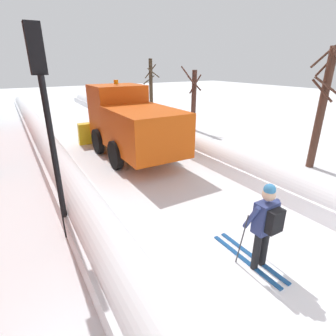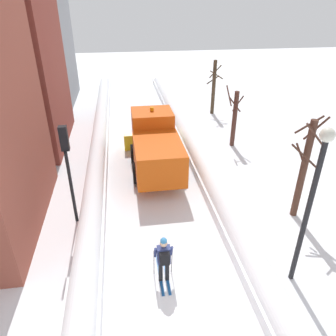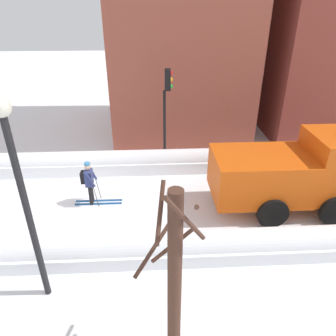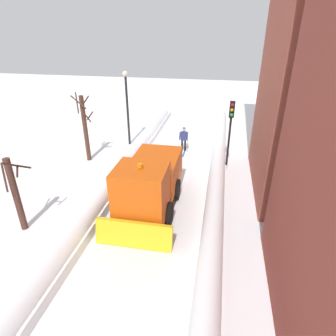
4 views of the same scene
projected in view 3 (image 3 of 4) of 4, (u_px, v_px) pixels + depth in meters
ground_plane at (324, 199)px, 12.63m from camera, size 80.00×80.00×0.00m
snowbank_left at (297, 158)px, 14.89m from camera, size 1.10×36.00×1.00m
building_brick_mid at (331, 22)px, 17.69m from camera, size 7.84×7.27×11.65m
plow_truck at (296, 172)px, 11.55m from camera, size 3.20×5.98×3.12m
skier at (89, 181)px, 11.96m from camera, size 0.62×1.80×1.81m
traffic_light_pole at (167, 100)px, 13.77m from camera, size 0.28×0.42×4.47m
street_lamp at (21, 186)px, 7.06m from camera, size 0.40×0.40×5.39m
bare_tree_near at (174, 279)px, 6.14m from camera, size 1.29×1.32×4.51m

